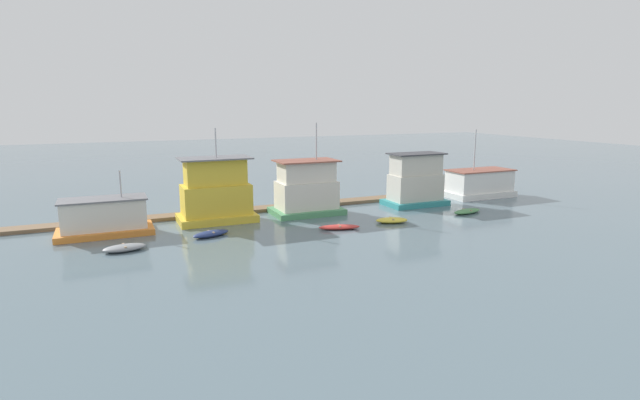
% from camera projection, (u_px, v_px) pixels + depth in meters
% --- Properties ---
extents(ground_plane, '(200.00, 200.00, 0.00)m').
position_uv_depth(ground_plane, '(316.00, 213.00, 45.90)').
color(ground_plane, slate).
extents(dock_walkway, '(51.00, 1.84, 0.30)m').
position_uv_depth(dock_walkway, '(303.00, 205.00, 48.66)').
color(dock_walkway, brown).
rests_on(dock_walkway, ground_plane).
extents(houseboat_orange, '(7.00, 3.60, 4.90)m').
position_uv_depth(houseboat_orange, '(104.00, 218.00, 38.20)').
color(houseboat_orange, orange).
rests_on(houseboat_orange, ground_plane).
extents(houseboat_yellow, '(6.45, 3.83, 7.93)m').
position_uv_depth(houseboat_yellow, '(216.00, 194.00, 42.25)').
color(houseboat_yellow, gold).
rests_on(houseboat_yellow, ground_plane).
extents(houseboat_green, '(6.29, 4.10, 8.22)m').
position_uv_depth(houseboat_green, '(307.00, 190.00, 45.25)').
color(houseboat_green, '#4C9360').
rests_on(houseboat_green, ground_plane).
extents(houseboat_teal, '(6.04, 3.56, 5.15)m').
position_uv_depth(houseboat_teal, '(416.00, 182.00, 49.17)').
color(houseboat_teal, teal).
rests_on(houseboat_teal, ground_plane).
extents(houseboat_white, '(7.32, 3.70, 7.26)m').
position_uv_depth(houseboat_white, '(479.00, 184.00, 53.78)').
color(houseboat_white, white).
rests_on(houseboat_white, ground_plane).
extents(dinghy_grey, '(2.96, 1.70, 0.44)m').
position_uv_depth(dinghy_grey, '(125.00, 248.00, 34.08)').
color(dinghy_grey, gray).
rests_on(dinghy_grey, ground_plane).
extents(dinghy_navy, '(3.16, 1.99, 0.44)m').
position_uv_depth(dinghy_navy, '(211.00, 234.00, 37.79)').
color(dinghy_navy, navy).
rests_on(dinghy_navy, ground_plane).
extents(dinghy_red, '(3.48, 1.93, 0.35)m').
position_uv_depth(dinghy_red, '(339.00, 227.00, 39.98)').
color(dinghy_red, red).
rests_on(dinghy_red, ground_plane).
extents(dinghy_yellow, '(2.98, 2.07, 0.44)m').
position_uv_depth(dinghy_yellow, '(392.00, 220.00, 42.13)').
color(dinghy_yellow, yellow).
rests_on(dinghy_yellow, ground_plane).
extents(dinghy_green, '(3.48, 1.86, 0.38)m').
position_uv_depth(dinghy_green, '(467.00, 211.00, 45.76)').
color(dinghy_green, '#47844C').
rests_on(dinghy_green, ground_plane).
extents(mooring_post_far_left, '(0.20, 0.20, 1.29)m').
position_uv_depth(mooring_post_far_left, '(463.00, 189.00, 54.76)').
color(mooring_post_far_left, brown).
rests_on(mooring_post_far_left, ground_plane).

